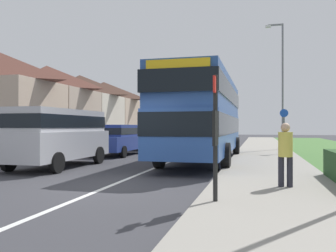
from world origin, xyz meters
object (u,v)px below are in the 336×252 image
Objects in this scene: parked_van_silver at (58,133)px; parked_car_blue at (117,139)px; cycle_route_sign at (284,129)px; street_lamp_mid at (281,79)px; double_decker_bus at (204,114)px; bus_stop_sign at (215,129)px; parked_car_grey at (148,137)px; pedestrian_at_stop at (285,152)px.

parked_van_silver is 5.79m from parked_car_blue.
street_lamp_mid reaches higher than cycle_route_sign.
double_decker_bus reaches higher than bus_stop_sign.
pedestrian_at_stop is at bearing -60.44° from parked_car_grey.
double_decker_bus is 2.37× the size of parked_car_blue.
double_decker_bus is at bearing -55.67° from parked_car_grey.
bus_stop_sign is (6.72, -5.22, 0.21)m from parked_van_silver.
cycle_route_sign is (8.75, -3.25, 0.56)m from parked_car_grey.
cycle_route_sign is (8.89, 7.72, 0.10)m from parked_van_silver.
double_decker_bus reaches higher than parked_car_grey.
double_decker_bus reaches higher than parked_car_blue.
parked_car_grey is 16.28m from pedestrian_at_stop.
bus_stop_sign is at bearing -125.61° from pedestrian_at_stop.
street_lamp_mid is (8.98, 11.62, 3.34)m from parked_van_silver.
parked_car_blue is at bearing -167.59° from cycle_route_sign.
parked_car_blue is 11.31m from street_lamp_mid.
cycle_route_sign is at bearing 47.56° from double_decker_bus.
parked_van_silver is (-5.16, -3.64, -0.82)m from double_decker_bus.
parked_car_grey is 1.59× the size of bus_stop_sign.
street_lamp_mid is (0.80, 14.81, 3.69)m from pedestrian_at_stop.
bus_stop_sign reaches higher than cycle_route_sign.
street_lamp_mid is at bearing 86.89° from pedestrian_at_stop.
pedestrian_at_stop is (8.18, -3.18, -0.35)m from parked_van_silver.
double_decker_bus is 1.32× the size of street_lamp_mid.
parked_car_grey is at bearing 119.56° from pedestrian_at_stop.
cycle_route_sign is (2.17, 12.94, -0.11)m from bus_stop_sign.
bus_stop_sign is (6.67, -11.00, 0.62)m from parked_car_blue.
bus_stop_sign is 1.03× the size of cycle_route_sign.
bus_stop_sign reaches higher than parked_car_blue.
parked_van_silver is at bearing -127.69° from street_lamp_mid.
street_lamp_mid is (8.93, 5.84, 3.75)m from parked_car_blue.
parked_van_silver is 1.13× the size of parked_car_blue.
parked_car_grey is 0.50× the size of street_lamp_mid.
bus_stop_sign is 0.32× the size of street_lamp_mid.
double_decker_bus is 9.21m from street_lamp_mid.
bus_stop_sign is at bearing -67.90° from parked_car_grey.
cycle_route_sign reaches higher than parked_van_silver.
double_decker_bus reaches higher than pedestrian_at_stop.
street_lamp_mid is at bearing 4.17° from parked_car_grey.
pedestrian_at_stop is 0.66× the size of cycle_route_sign.
parked_car_grey is at bearing -175.83° from street_lamp_mid.
cycle_route_sign reaches higher than pedestrian_at_stop.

